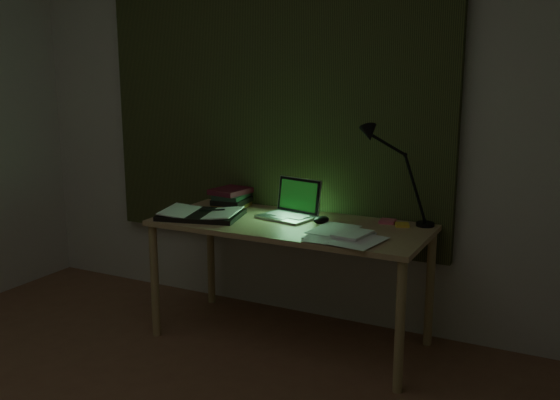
% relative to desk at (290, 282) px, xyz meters
% --- Properties ---
extents(wall_back, '(3.50, 0.00, 2.50)m').
position_rel_desk_xyz_m(wall_back, '(-0.31, 0.40, 0.91)').
color(wall_back, silver).
rests_on(wall_back, ground).
extents(curtain, '(2.20, 0.06, 2.00)m').
position_rel_desk_xyz_m(curtain, '(-0.31, 0.36, 1.11)').
color(curtain, '#31361B').
rests_on(curtain, wall_back).
extents(desk, '(1.47, 0.64, 0.67)m').
position_rel_desk_xyz_m(desk, '(0.00, 0.00, 0.00)').
color(desk, tan).
rests_on(desk, floor).
extents(laptop, '(0.36, 0.39, 0.21)m').
position_rel_desk_xyz_m(laptop, '(-0.06, 0.08, 0.44)').
color(laptop, '#B1B1B6').
rests_on(laptop, desk).
extents(open_textbook, '(0.50, 0.41, 0.04)m').
position_rel_desk_xyz_m(open_textbook, '(-0.50, -0.10, 0.35)').
color(open_textbook, white).
rests_on(open_textbook, desk).
extents(book_stack, '(0.18, 0.22, 0.12)m').
position_rel_desk_xyz_m(book_stack, '(-0.48, 0.18, 0.39)').
color(book_stack, white).
rests_on(book_stack, desk).
extents(loose_papers, '(0.33, 0.35, 0.02)m').
position_rel_desk_xyz_m(loose_papers, '(0.35, -0.09, 0.35)').
color(loose_papers, white).
rests_on(loose_papers, desk).
extents(mouse, '(0.09, 0.12, 0.04)m').
position_rel_desk_xyz_m(mouse, '(0.15, 0.06, 0.36)').
color(mouse, black).
rests_on(mouse, desk).
extents(sticky_yellow, '(0.09, 0.09, 0.01)m').
position_rel_desk_xyz_m(sticky_yellow, '(0.56, 0.20, 0.34)').
color(sticky_yellow, yellow).
rests_on(sticky_yellow, desk).
extents(sticky_pink, '(0.09, 0.09, 0.02)m').
position_rel_desk_xyz_m(sticky_pink, '(0.47, 0.23, 0.34)').
color(sticky_pink, '#E35872').
rests_on(sticky_pink, desk).
extents(desk_lamp, '(0.40, 0.34, 0.52)m').
position_rel_desk_xyz_m(desk_lamp, '(0.66, 0.26, 0.59)').
color(desk_lamp, black).
rests_on(desk_lamp, desk).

